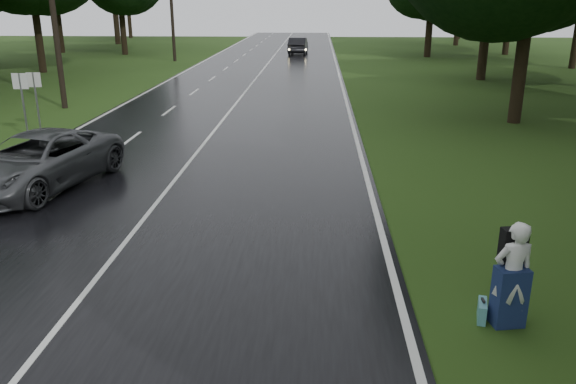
% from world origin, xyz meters
% --- Properties ---
extents(ground, '(160.00, 160.00, 0.00)m').
position_xyz_m(ground, '(0.00, 0.00, 0.00)').
color(ground, '#274314').
rests_on(ground, ground).
extents(road, '(12.00, 140.00, 0.04)m').
position_xyz_m(road, '(0.00, 20.00, 0.02)').
color(road, black).
rests_on(road, ground).
extents(lane_center, '(0.12, 140.00, 0.01)m').
position_xyz_m(lane_center, '(0.00, 20.00, 0.04)').
color(lane_center, silver).
rests_on(lane_center, road).
extents(grey_car, '(3.82, 6.08, 1.57)m').
position_xyz_m(grey_car, '(-3.73, 7.90, 0.82)').
color(grey_car, '#46494B').
rests_on(grey_car, road).
extents(far_car, '(1.92, 4.92, 1.60)m').
position_xyz_m(far_car, '(2.27, 51.31, 0.84)').
color(far_car, black).
rests_on(far_car, road).
extents(hitchhiker, '(0.75, 0.69, 1.86)m').
position_xyz_m(hitchhiker, '(7.50, 1.14, 0.86)').
color(hitchhiker, silver).
rests_on(hitchhiker, ground).
extents(suitcase, '(0.25, 0.49, 0.34)m').
position_xyz_m(suitcase, '(7.12, 1.26, 0.17)').
color(suitcase, teal).
rests_on(suitcase, ground).
extents(utility_pole_mid, '(1.80, 0.28, 10.89)m').
position_xyz_m(utility_pole_mid, '(-8.50, 20.70, 0.00)').
color(utility_pole_mid, black).
rests_on(utility_pole_mid, ground).
extents(utility_pole_far, '(1.80, 0.28, 9.57)m').
position_xyz_m(utility_pole_far, '(-8.50, 44.07, 0.00)').
color(utility_pole_far, black).
rests_on(utility_pole_far, ground).
extents(road_sign_a, '(0.61, 0.10, 2.53)m').
position_xyz_m(road_sign_a, '(-7.20, 14.18, 0.00)').
color(road_sign_a, white).
rests_on(road_sign_a, ground).
extents(road_sign_b, '(0.58, 0.10, 2.42)m').
position_xyz_m(road_sign_b, '(-7.20, 15.27, 0.00)').
color(road_sign_b, white).
rests_on(road_sign_b, ground).
extents(tree_left_e, '(9.82, 9.82, 15.34)m').
position_xyz_m(tree_left_e, '(-16.42, 35.29, 0.00)').
color(tree_left_e, black).
rests_on(tree_left_e, ground).
extents(tree_left_f, '(8.83, 8.83, 13.80)m').
position_xyz_m(tree_left_f, '(-14.97, 50.12, 0.00)').
color(tree_left_f, black).
rests_on(tree_left_f, ground).
extents(tree_right_d, '(8.89, 8.89, 13.89)m').
position_xyz_m(tree_right_d, '(13.02, 18.19, 0.00)').
color(tree_right_d, black).
rests_on(tree_right_d, ground).
extents(tree_right_e, '(7.79, 7.79, 12.17)m').
position_xyz_m(tree_right_e, '(15.40, 32.73, 0.00)').
color(tree_right_e, black).
rests_on(tree_right_e, ground).
extents(tree_right_f, '(8.24, 8.24, 12.87)m').
position_xyz_m(tree_right_f, '(14.69, 49.22, 0.00)').
color(tree_right_f, black).
rests_on(tree_right_f, ground).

